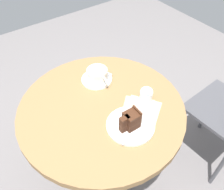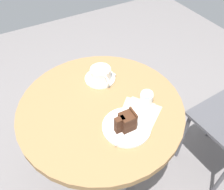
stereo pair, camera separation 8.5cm
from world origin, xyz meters
name	(u,v)px [view 2 (the right image)]	position (x,y,z in m)	size (l,w,h in m)	color
ground_plane	(104,175)	(0.00, 0.00, -0.01)	(4.40, 4.40, 0.01)	slate
cafe_table	(101,121)	(0.00, 0.00, 0.59)	(0.78, 0.78, 0.71)	olive
saucer	(100,78)	(-0.17, 0.08, 0.71)	(0.16, 0.16, 0.01)	white
coffee_cup	(101,74)	(-0.16, 0.09, 0.75)	(0.14, 0.10, 0.06)	white
teaspoon	(109,73)	(-0.18, 0.14, 0.72)	(0.10, 0.07, 0.00)	#B7B7BC
cake_plate	(127,127)	(0.17, 0.04, 0.71)	(0.21, 0.21, 0.01)	white
cake_slice	(126,122)	(0.17, 0.03, 0.76)	(0.06, 0.09, 0.09)	#422619
fork	(126,139)	(0.22, 0.00, 0.72)	(0.02, 0.14, 0.00)	#B7B7BC
napkin	(139,112)	(0.12, 0.14, 0.71)	(0.22, 0.21, 0.00)	beige
sugar_pot	(147,97)	(0.09, 0.20, 0.74)	(0.06, 0.06, 0.07)	silver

